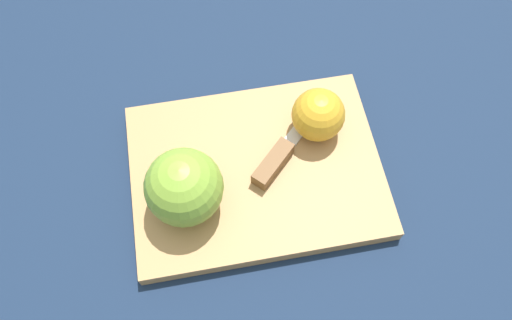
# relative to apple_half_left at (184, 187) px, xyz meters

# --- Properties ---
(ground_plane) EXTENTS (4.00, 4.00, 0.00)m
(ground_plane) POSITION_rel_apple_half_left_xyz_m (0.08, 0.05, -0.07)
(ground_plane) COLOR #14233D
(cutting_board) EXTENTS (0.35, 0.28, 0.02)m
(cutting_board) POSITION_rel_apple_half_left_xyz_m (0.08, 0.05, -0.06)
(cutting_board) COLOR #A37A4C
(cutting_board) RESTS_ON ground_plane
(apple_half_left) EXTENTS (0.09, 0.09, 0.09)m
(apple_half_left) POSITION_rel_apple_half_left_xyz_m (0.00, 0.00, 0.00)
(apple_half_left) COLOR olive
(apple_half_left) RESTS_ON cutting_board
(apple_half_right) EXTENTS (0.07, 0.07, 0.07)m
(apple_half_right) POSITION_rel_apple_half_left_xyz_m (0.16, 0.10, -0.01)
(apple_half_right) COLOR gold
(apple_half_right) RESTS_ON cutting_board
(knife) EXTENTS (0.11, 0.15, 0.02)m
(knife) POSITION_rel_apple_half_left_xyz_m (0.11, 0.06, -0.04)
(knife) COLOR silver
(knife) RESTS_ON cutting_board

